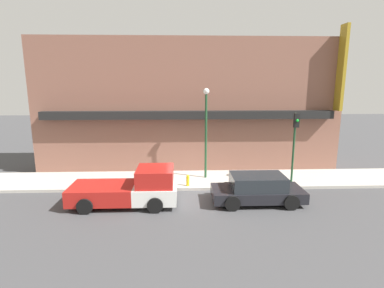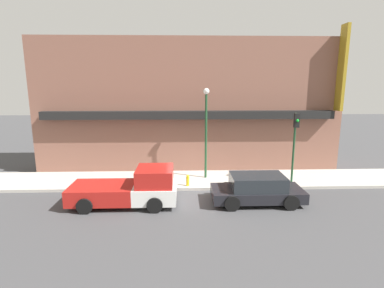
# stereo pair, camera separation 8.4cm
# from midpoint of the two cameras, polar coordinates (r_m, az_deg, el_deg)

# --- Properties ---
(ground_plane) EXTENTS (80.00, 80.00, 0.00)m
(ground_plane) POSITION_cam_midpoint_polar(r_m,az_deg,el_deg) (16.71, -0.43, -8.89)
(ground_plane) COLOR #424244
(sidewalk) EXTENTS (36.00, 3.32, 0.16)m
(sidewalk) POSITION_cam_midpoint_polar(r_m,az_deg,el_deg) (18.25, -0.59, -6.83)
(sidewalk) COLOR #B7B2A8
(sidewalk) RESTS_ON ground
(building) EXTENTS (19.80, 3.80, 9.31)m
(building) POSITION_cam_midpoint_polar(r_m,az_deg,el_deg) (20.50, -0.83, 7.33)
(building) COLOR brown
(building) RESTS_ON ground
(pickup_truck) EXTENTS (5.11, 2.26, 1.84)m
(pickup_truck) POSITION_cam_midpoint_polar(r_m,az_deg,el_deg) (14.97, -11.62, -8.34)
(pickup_truck) COLOR white
(pickup_truck) RESTS_ON ground
(parked_car) EXTENTS (4.47, 2.11, 1.42)m
(parked_car) POSITION_cam_midpoint_polar(r_m,az_deg,el_deg) (15.27, 12.18, -8.38)
(parked_car) COLOR black
(parked_car) RESTS_ON ground
(fire_hydrant) EXTENTS (0.17, 0.17, 0.65)m
(fire_hydrant) POSITION_cam_midpoint_polar(r_m,az_deg,el_deg) (16.88, -0.95, -6.93)
(fire_hydrant) COLOR yellow
(fire_hydrant) RESTS_ON sidewalk
(street_lamp) EXTENTS (0.36, 0.36, 5.38)m
(street_lamp) POSITION_cam_midpoint_polar(r_m,az_deg,el_deg) (17.72, 2.54, 4.09)
(street_lamp) COLOR #1E4728
(street_lamp) RESTS_ON sidewalk
(traffic_light) EXTENTS (0.28, 0.42, 4.04)m
(traffic_light) POSITION_cam_midpoint_polar(r_m,az_deg,el_deg) (17.83, 18.89, 1.52)
(traffic_light) COLOR #1E4728
(traffic_light) RESTS_ON sidewalk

